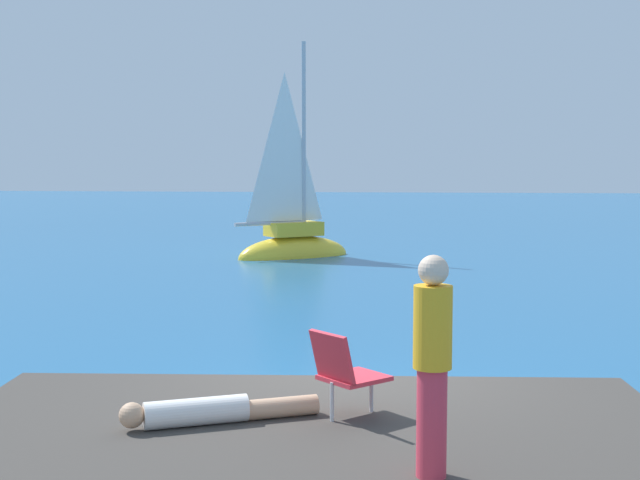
{
  "coord_description": "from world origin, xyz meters",
  "views": [
    {
      "loc": [
        0.84,
        -9.26,
        2.85
      ],
      "look_at": [
        -1.92,
        13.47,
        0.84
      ],
      "focal_mm": 48.14,
      "sensor_mm": 36.0,
      "label": 1
    }
  ],
  "objects_px": {
    "sailboat_near": "(293,244)",
    "person_sunbather": "(211,411)",
    "person_standing": "(432,359)",
    "beach_chair": "(345,370)"
  },
  "relations": [
    {
      "from": "beach_chair",
      "to": "person_sunbather",
      "type": "bearing_deg",
      "value": 149.43
    },
    {
      "from": "person_sunbather",
      "to": "person_standing",
      "type": "bearing_deg",
      "value": -54.09
    },
    {
      "from": "person_standing",
      "to": "beach_chair",
      "type": "height_order",
      "value": "person_standing"
    },
    {
      "from": "sailboat_near",
      "to": "person_sunbather",
      "type": "distance_m",
      "value": 19.13
    },
    {
      "from": "person_sunbather",
      "to": "beach_chair",
      "type": "xyz_separation_m",
      "value": [
        1.14,
        0.31,
        0.33
      ]
    },
    {
      "from": "beach_chair",
      "to": "sailboat_near",
      "type": "bearing_deg",
      "value": 54.43
    },
    {
      "from": "person_standing",
      "to": "beach_chair",
      "type": "xyz_separation_m",
      "value": [
        -0.76,
        1.35,
        -0.42
      ]
    },
    {
      "from": "person_sunbather",
      "to": "sailboat_near",
      "type": "bearing_deg",
      "value": 71.31
    },
    {
      "from": "sailboat_near",
      "to": "person_sunbather",
      "type": "height_order",
      "value": "sailboat_near"
    },
    {
      "from": "person_sunbather",
      "to": "person_standing",
      "type": "relative_size",
      "value": 1.01
    }
  ]
}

